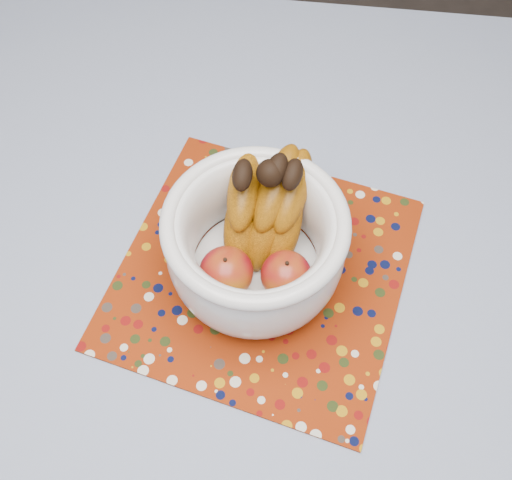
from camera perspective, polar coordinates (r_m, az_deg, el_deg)
table at (r=0.87m, az=-2.22°, el=-10.22°), size 1.20×1.20×0.75m
tablecloth at (r=0.80m, az=-2.42°, el=-8.15°), size 1.32×1.32×0.01m
placemat at (r=0.82m, az=0.57°, el=-3.03°), size 0.45×0.45×0.00m
fruit_bowl at (r=0.76m, az=0.42°, el=0.61°), size 0.23×0.25×0.18m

